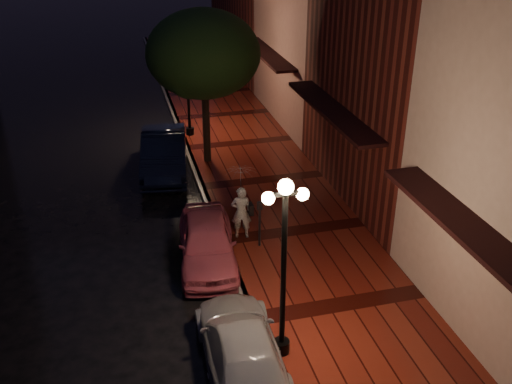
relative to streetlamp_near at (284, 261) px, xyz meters
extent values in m
plane|color=black|center=(-0.35, 5.00, -2.60)|extent=(120.00, 120.00, 0.00)
cube|color=#47120C|center=(1.90, 5.00, -2.53)|extent=(4.50, 60.00, 0.15)
cube|color=#595451|center=(-0.35, 5.00, -2.53)|extent=(0.25, 60.00, 0.15)
cube|color=#511914|center=(6.65, 7.00, 2.90)|extent=(5.00, 8.00, 11.00)
cube|color=#8C5951|center=(6.65, 15.00, 1.90)|extent=(5.00, 8.00, 9.00)
cylinder|color=black|center=(0.00, 0.00, -0.45)|extent=(0.12, 0.12, 4.00)
cylinder|color=black|center=(0.00, 0.00, -2.30)|extent=(0.36, 0.36, 0.30)
cube|color=black|center=(0.00, 0.00, 1.55)|extent=(0.70, 0.08, 0.08)
sphere|color=#F8CC94|center=(0.00, 0.00, 1.70)|extent=(0.32, 0.32, 0.32)
sphere|color=#F8CC94|center=(-0.35, 0.00, 1.50)|extent=(0.26, 0.26, 0.26)
sphere|color=#F8CC94|center=(0.35, 0.00, 1.50)|extent=(0.26, 0.26, 0.26)
cylinder|color=black|center=(0.00, 14.00, -0.45)|extent=(0.12, 0.12, 4.00)
cylinder|color=black|center=(0.00, 14.00, -2.30)|extent=(0.36, 0.36, 0.30)
cube|color=black|center=(0.00, 14.00, 1.55)|extent=(0.70, 0.08, 0.08)
sphere|color=#F8CC94|center=(0.00, 14.00, 1.70)|extent=(0.32, 0.32, 0.32)
sphere|color=#F8CC94|center=(-0.35, 14.00, 1.50)|extent=(0.26, 0.26, 0.26)
sphere|color=#F8CC94|center=(0.35, 14.00, 1.50)|extent=(0.26, 0.26, 0.26)
cylinder|color=black|center=(0.25, 11.00, -0.85)|extent=(0.28, 0.28, 3.20)
ellipsoid|color=black|center=(0.25, 11.00, 1.75)|extent=(4.16, 4.16, 3.20)
sphere|color=black|center=(0.95, 11.60, 1.15)|extent=(1.80, 1.80, 1.80)
sphere|color=black|center=(-0.35, 10.30, 1.25)|extent=(1.80, 1.80, 1.80)
imported|color=#C35064|center=(-0.95, 4.19, -1.94)|extent=(2.00, 4.05, 1.33)
imported|color=black|center=(-1.45, 10.71, -1.83)|extent=(2.21, 4.84, 1.54)
imported|color=#A0A0A7|center=(-0.96, -0.13, -2.00)|extent=(1.82, 4.19, 1.20)
imported|color=white|center=(0.25, 5.09, -1.62)|extent=(0.67, 0.52, 1.65)
imported|color=silver|center=(0.25, 5.09, -0.57)|extent=(0.96, 0.98, 0.88)
cylinder|color=black|center=(0.25, 5.09, -1.24)|extent=(0.02, 0.02, 1.32)
cube|color=black|center=(0.53, 5.04, -1.51)|extent=(0.13, 0.31, 0.33)
cylinder|color=black|center=(0.65, 4.45, -1.84)|extent=(0.07, 0.07, 1.22)
cube|color=black|center=(0.65, 4.45, -1.12)|extent=(0.15, 0.12, 0.24)
camera|label=1|loc=(-2.99, -9.40, 6.59)|focal=40.00mm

